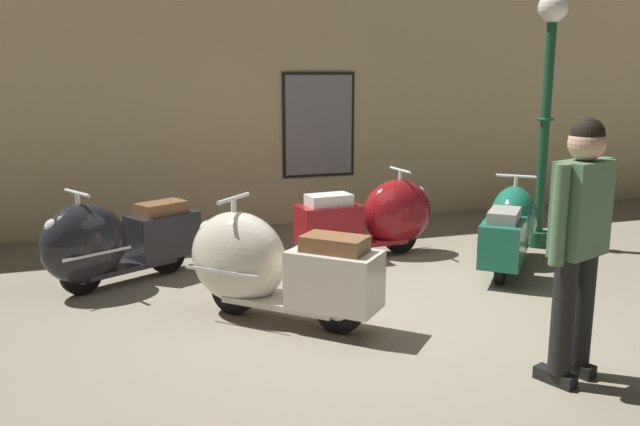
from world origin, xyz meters
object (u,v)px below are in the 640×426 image
scooter_3 (510,227)px  lamppost (547,94)px  scooter_1 (266,266)px  scooter_0 (110,242)px  visitor_0 (579,233)px  scooter_2 (377,217)px

scooter_3 → lamppost: (0.83, 0.65, 1.36)m
scooter_3 → scooter_1: bearing=144.7°
scooter_0 → visitor_0: bearing=105.5°
scooter_3 → visitor_0: (-1.14, -2.45, 0.59)m
scooter_2 → visitor_0: size_ratio=0.93×
scooter_2 → lamppost: bearing=-10.7°
scooter_3 → lamppost: size_ratio=0.51×
scooter_2 → lamppost: size_ratio=0.56×
scooter_2 → scooter_3: scooter_2 is taller
scooter_2 → visitor_0: bearing=-94.8°
scooter_1 → scooter_2: (1.65, 1.56, -0.02)m
scooter_1 → lamppost: size_ratio=0.53×
scooter_3 → lamppost: 1.72m
scooter_0 → lamppost: 5.07m
lamppost → visitor_0: 3.75m
scooter_0 → scooter_2: (2.88, 0.24, -0.00)m
scooter_0 → lamppost: lamppost is taller
lamppost → visitor_0: bearing=-122.4°
scooter_0 → scooter_2: bearing=156.4°
scooter_3 → visitor_0: visitor_0 is taller
scooter_1 → scooter_3: scooter_1 is taller
scooter_0 → visitor_0: size_ratio=0.92×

